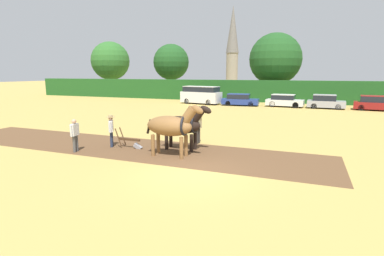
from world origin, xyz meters
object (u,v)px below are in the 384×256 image
(parked_van, at_px, (201,95))
(farmer_onlooker_left, at_px, (75,133))
(draft_horse_lead_left, at_px, (171,126))
(tree_far_left, at_px, (110,61))
(plow, at_px, (132,142))
(tree_left, at_px, (171,62))
(parked_car_center_right, at_px, (374,103))
(parked_car_left, at_px, (240,100))
(farmer_at_plow, at_px, (111,128))
(church_spire, at_px, (232,47))
(farmer_beside_team, at_px, (198,125))
(draft_horse_lead_right, at_px, (183,125))
(tree_center_left, at_px, (275,59))
(parked_car_center, at_px, (326,102))
(parked_car_center_left, at_px, (284,101))

(parked_van, bearing_deg, farmer_onlooker_left, -73.97)
(draft_horse_lead_left, bearing_deg, farmer_onlooker_left, -168.29)
(tree_far_left, xyz_separation_m, plow, (25.95, -34.53, -5.75))
(tree_left, relative_size, parked_car_center_right, 2.10)
(parked_car_left, xyz_separation_m, parked_car_center_right, (14.22, 0.23, 0.06))
(farmer_at_plow, xyz_separation_m, parked_car_left, (2.10, 22.83, -0.32))
(church_spire, bearing_deg, farmer_beside_team, -78.61)
(draft_horse_lead_right, relative_size, parked_car_left, 0.64)
(parked_car_left, bearing_deg, farmer_at_plow, -98.43)
(farmer_beside_team, xyz_separation_m, parked_car_center_right, (12.26, 20.72, -0.30))
(farmer_onlooker_left, height_order, parked_car_center_right, farmer_onlooker_left)
(tree_center_left, bearing_deg, draft_horse_lead_right, -92.34)
(tree_left, bearing_deg, draft_horse_lead_left, -65.33)
(parked_car_center_right, bearing_deg, parked_car_center, -173.33)
(parked_car_center_left, bearing_deg, tree_center_left, 108.25)
(church_spire, xyz_separation_m, parked_car_center_right, (22.66, -30.89, -8.84))
(tree_far_left, bearing_deg, tree_center_left, -4.11)
(farmer_onlooker_left, distance_m, parked_car_left, 24.55)
(tree_left, bearing_deg, draft_horse_lead_right, -64.44)
(farmer_onlooker_left, distance_m, parked_car_center_right, 30.10)
(tree_left, height_order, farmer_at_plow, tree_left)
(church_spire, relative_size, farmer_at_plow, 10.70)
(draft_horse_lead_left, height_order, parked_car_left, draft_horse_lead_left)
(tree_center_left, relative_size, parked_car_left, 2.15)
(draft_horse_lead_right, bearing_deg, tree_center_left, 88.12)
(tree_far_left, xyz_separation_m, farmer_at_plow, (24.81, -34.68, -5.06))
(tree_left, relative_size, parked_car_center_left, 2.02)
(parked_van, bearing_deg, farmer_at_plow, -71.06)
(draft_horse_lead_left, xyz_separation_m, farmer_onlooker_left, (-4.84, -0.96, -0.50))
(draft_horse_lead_right, bearing_deg, tree_left, 116.02)
(tree_far_left, height_order, parked_car_center_left, tree_far_left)
(parked_car_center_left, distance_m, parked_car_center, 4.38)
(church_spire, bearing_deg, parked_car_left, -74.83)
(parked_van, bearing_deg, parked_car_center_right, 11.94)
(draft_horse_lead_left, xyz_separation_m, parked_car_left, (-1.68, 23.38, -0.78))
(farmer_beside_team, distance_m, parked_car_center_right, 24.08)
(church_spire, distance_m, parked_van, 32.28)
(parked_car_left, bearing_deg, parked_car_center_left, 1.23)
(draft_horse_lead_left, relative_size, farmer_beside_team, 1.69)
(plow, height_order, parked_car_center_right, parked_car_center_right)
(farmer_at_plow, height_order, farmer_beside_team, farmer_beside_team)
(parked_van, bearing_deg, parked_car_center, 12.28)
(tree_far_left, distance_m, parked_car_center_right, 43.07)
(draft_horse_lead_right, distance_m, farmer_at_plow, 3.89)
(draft_horse_lead_left, bearing_deg, tree_left, 115.13)
(parked_car_center, bearing_deg, tree_center_left, 128.32)
(tree_center_left, relative_size, farmer_beside_team, 5.45)
(tree_left, relative_size, tree_center_left, 0.91)
(farmer_beside_team, bearing_deg, draft_horse_lead_right, -89.45)
(draft_horse_lead_right, height_order, parked_van, draft_horse_lead_right)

